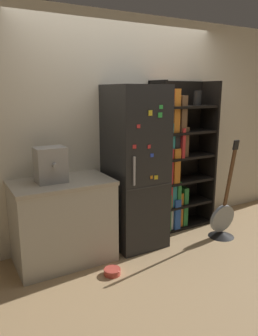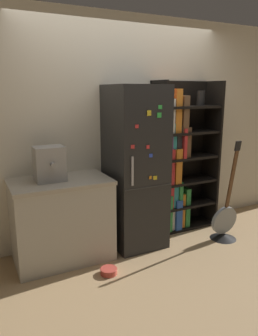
% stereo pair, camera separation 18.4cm
% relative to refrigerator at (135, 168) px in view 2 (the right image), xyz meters
% --- Properties ---
extents(ground_plane, '(16.00, 16.00, 0.00)m').
position_rel_refrigerator_xyz_m(ground_plane, '(0.00, -0.14, -0.91)').
color(ground_plane, tan).
extents(wall_back, '(8.00, 0.05, 2.60)m').
position_rel_refrigerator_xyz_m(wall_back, '(0.00, 0.34, 0.39)').
color(wall_back, beige).
rests_on(wall_back, ground_plane).
extents(refrigerator, '(0.58, 0.65, 1.82)m').
position_rel_refrigerator_xyz_m(refrigerator, '(0.00, 0.00, 0.00)').
color(refrigerator, black).
rests_on(refrigerator, ground_plane).
extents(bookshelf, '(0.85, 0.36, 1.87)m').
position_rel_refrigerator_xyz_m(bookshelf, '(0.67, 0.16, -0.04)').
color(bookshelf, black).
rests_on(bookshelf, ground_plane).
extents(kitchen_counter, '(1.01, 0.63, 0.87)m').
position_rel_refrigerator_xyz_m(kitchen_counter, '(-0.86, 0.01, -0.47)').
color(kitchen_counter, '#BCB7A8').
rests_on(kitchen_counter, ground_plane).
extents(espresso_machine, '(0.29, 0.28, 0.35)m').
position_rel_refrigerator_xyz_m(espresso_machine, '(-0.95, 0.02, 0.13)').
color(espresso_machine, '#A5A39E').
rests_on(espresso_machine, kitchen_counter).
extents(guitar, '(0.35, 0.32, 1.21)m').
position_rel_refrigerator_xyz_m(guitar, '(1.00, -0.40, -0.74)').
color(guitar, black).
rests_on(guitar, ground_plane).
extents(pet_bowl, '(0.17, 0.17, 0.06)m').
position_rel_refrigerator_xyz_m(pet_bowl, '(-0.55, -0.51, -0.87)').
color(pet_bowl, '#D84C3F').
rests_on(pet_bowl, ground_plane).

